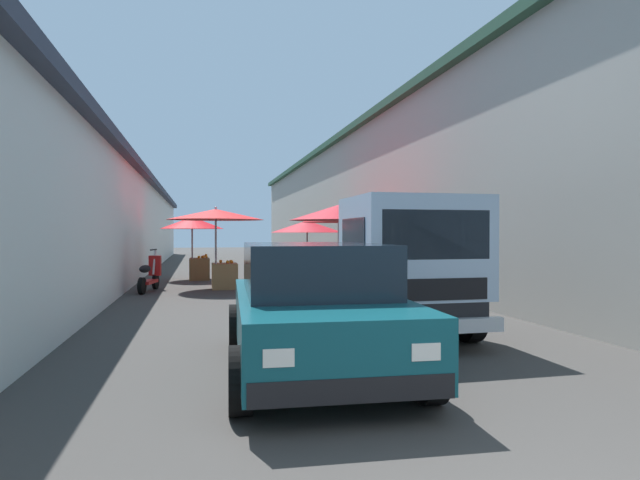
{
  "coord_description": "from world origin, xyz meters",
  "views": [
    {
      "loc": [
        -1.29,
        1.9,
        1.57
      ],
      "look_at": [
        10.3,
        -0.8,
        1.42
      ],
      "focal_mm": 29.25,
      "sensor_mm": 36.0,
      "label": 1
    }
  ],
  "objects_px": {
    "vendor_by_crates": "(381,260)",
    "delivery_truck": "(395,268)",
    "fruit_stall_near_left": "(217,225)",
    "fruit_stall_far_right": "(339,221)",
    "fruit_stall_near_right": "(307,232)",
    "hatchback_car": "(314,306)",
    "fruit_stall_far_left": "(339,226)",
    "parked_scooter": "(149,275)",
    "fruit_stall_mid_lane": "(193,231)"
  },
  "relations": [
    {
      "from": "delivery_truck",
      "to": "parked_scooter",
      "type": "distance_m",
      "value": 8.37
    },
    {
      "from": "fruit_stall_near_right",
      "to": "fruit_stall_far_left",
      "type": "distance_m",
      "value": 2.61
    },
    {
      "from": "fruit_stall_near_right",
      "to": "delivery_truck",
      "type": "distance_m",
      "value": 10.48
    },
    {
      "from": "hatchback_car",
      "to": "fruit_stall_far_left",
      "type": "bearing_deg",
      "value": -16.92
    },
    {
      "from": "fruit_stall_far_left",
      "to": "parked_scooter",
      "type": "xyz_separation_m",
      "value": [
        -0.68,
        5.5,
        -1.36
      ]
    },
    {
      "from": "fruit_stall_mid_lane",
      "to": "hatchback_car",
      "type": "bearing_deg",
      "value": -173.24
    },
    {
      "from": "fruit_stall_near_right",
      "to": "hatchback_car",
      "type": "height_order",
      "value": "fruit_stall_near_right"
    },
    {
      "from": "fruit_stall_near_left",
      "to": "fruit_stall_far_right",
      "type": "relative_size",
      "value": 1.02
    },
    {
      "from": "fruit_stall_near_right",
      "to": "hatchback_car",
      "type": "bearing_deg",
      "value": 168.65
    },
    {
      "from": "fruit_stall_near_right",
      "to": "fruit_stall_mid_lane",
      "type": "bearing_deg",
      "value": 87.16
    },
    {
      "from": "vendor_by_crates",
      "to": "parked_scooter",
      "type": "xyz_separation_m",
      "value": [
        3.02,
        5.52,
        -0.48
      ]
    },
    {
      "from": "fruit_stall_near_left",
      "to": "fruit_stall_mid_lane",
      "type": "relative_size",
      "value": 1.22
    },
    {
      "from": "fruit_stall_near_left",
      "to": "parked_scooter",
      "type": "relative_size",
      "value": 1.61
    },
    {
      "from": "fruit_stall_mid_lane",
      "to": "fruit_stall_far_left",
      "type": "distance_m",
      "value": 5.17
    },
    {
      "from": "fruit_stall_near_right",
      "to": "parked_scooter",
      "type": "bearing_deg",
      "value": 122.83
    },
    {
      "from": "delivery_truck",
      "to": "hatchback_car",
      "type": "bearing_deg",
      "value": 135.56
    },
    {
      "from": "fruit_stall_near_left",
      "to": "hatchback_car",
      "type": "relative_size",
      "value": 0.67
    },
    {
      "from": "fruit_stall_far_right",
      "to": "fruit_stall_far_left",
      "type": "bearing_deg",
      "value": -15.33
    },
    {
      "from": "fruit_stall_mid_lane",
      "to": "hatchback_car",
      "type": "relative_size",
      "value": 0.55
    },
    {
      "from": "hatchback_car",
      "to": "fruit_stall_near_left",
      "type": "bearing_deg",
      "value": 4.89
    },
    {
      "from": "fruit_stall_near_right",
      "to": "fruit_stall_far_left",
      "type": "bearing_deg",
      "value": -169.52
    },
    {
      "from": "fruit_stall_far_right",
      "to": "parked_scooter",
      "type": "height_order",
      "value": "fruit_stall_far_right"
    },
    {
      "from": "parked_scooter",
      "to": "delivery_truck",
      "type": "bearing_deg",
      "value": -149.43
    },
    {
      "from": "vendor_by_crates",
      "to": "parked_scooter",
      "type": "distance_m",
      "value": 6.32
    },
    {
      "from": "fruit_stall_far_right",
      "to": "hatchback_car",
      "type": "distance_m",
      "value": 7.62
    },
    {
      "from": "fruit_stall_near_left",
      "to": "fruit_stall_far_left",
      "type": "height_order",
      "value": "fruit_stall_far_left"
    },
    {
      "from": "fruit_stall_far_left",
      "to": "fruit_stall_far_right",
      "type": "height_order",
      "value": "fruit_stall_far_left"
    },
    {
      "from": "hatchback_car",
      "to": "fruit_stall_mid_lane",
      "type": "bearing_deg",
      "value": 6.76
    },
    {
      "from": "fruit_stall_mid_lane",
      "to": "vendor_by_crates",
      "type": "bearing_deg",
      "value": -145.77
    },
    {
      "from": "fruit_stall_near_right",
      "to": "parked_scooter",
      "type": "relative_size",
      "value": 1.52
    },
    {
      "from": "fruit_stall_mid_lane",
      "to": "parked_scooter",
      "type": "relative_size",
      "value": 1.32
    },
    {
      "from": "hatchback_car",
      "to": "parked_scooter",
      "type": "distance_m",
      "value": 9.25
    },
    {
      "from": "fruit_stall_near_right",
      "to": "parked_scooter",
      "type": "xyz_separation_m",
      "value": [
        -3.24,
        5.02,
        -1.18
      ]
    },
    {
      "from": "fruit_stall_near_right",
      "to": "delivery_truck",
      "type": "bearing_deg",
      "value": 175.74
    },
    {
      "from": "fruit_stall_far_right",
      "to": "vendor_by_crates",
      "type": "bearing_deg",
      "value": -152.97
    },
    {
      "from": "hatchback_car",
      "to": "delivery_truck",
      "type": "xyz_separation_m",
      "value": [
        1.69,
        -1.66,
        0.3
      ]
    },
    {
      "from": "fruit_stall_near_left",
      "to": "hatchback_car",
      "type": "bearing_deg",
      "value": -175.11
    },
    {
      "from": "fruit_stall_far_left",
      "to": "hatchback_car",
      "type": "bearing_deg",
      "value": 163.08
    },
    {
      "from": "fruit_stall_near_right",
      "to": "fruit_stall_far_right",
      "type": "xyz_separation_m",
      "value": [
        -4.94,
        0.18,
        0.27
      ]
    },
    {
      "from": "fruit_stall_near_left",
      "to": "fruit_stall_far_right",
      "type": "xyz_separation_m",
      "value": [
        -1.91,
        -3.03,
        0.08
      ]
    },
    {
      "from": "fruit_stall_near_right",
      "to": "delivery_truck",
      "type": "height_order",
      "value": "fruit_stall_near_right"
    },
    {
      "from": "hatchback_car",
      "to": "delivery_truck",
      "type": "height_order",
      "value": "delivery_truck"
    },
    {
      "from": "vendor_by_crates",
      "to": "delivery_truck",
      "type": "bearing_deg",
      "value": 162.95
    },
    {
      "from": "fruit_stall_near_right",
      "to": "fruit_stall_mid_lane",
      "type": "relative_size",
      "value": 1.15
    },
    {
      "from": "fruit_stall_near_left",
      "to": "vendor_by_crates",
      "type": "distance_m",
      "value": 5.0
    },
    {
      "from": "fruit_stall_mid_lane",
      "to": "fruit_stall_far_left",
      "type": "height_order",
      "value": "fruit_stall_far_left"
    },
    {
      "from": "fruit_stall_far_right",
      "to": "delivery_truck",
      "type": "distance_m",
      "value": 5.59
    },
    {
      "from": "fruit_stall_near_left",
      "to": "fruit_stall_near_right",
      "type": "bearing_deg",
      "value": -46.65
    },
    {
      "from": "vendor_by_crates",
      "to": "fruit_stall_mid_lane",
      "type": "bearing_deg",
      "value": 34.23
    },
    {
      "from": "fruit_stall_mid_lane",
      "to": "hatchback_car",
      "type": "height_order",
      "value": "fruit_stall_mid_lane"
    }
  ]
}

